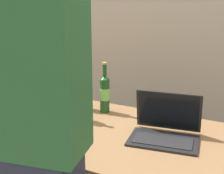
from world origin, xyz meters
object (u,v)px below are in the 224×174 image
Objects in this scene: laptop at (165,128)px; coffee_mug at (8,112)px; beer_bottle_dark at (80,102)px; beer_bottle_brown at (105,93)px; beer_bottle_amber at (83,91)px; beer_bottle_green at (70,100)px; person_figure at (29,158)px.

laptop reaches higher than coffee_mug.
beer_bottle_brown is at bearing 72.67° from beer_bottle_dark.
beer_bottle_amber is at bearing 118.32° from beer_bottle_dark.
beer_bottle_brown and beer_bottle_amber have the same top height.
beer_bottle_brown reaches higher than beer_bottle_green.
person_figure is at bearing -70.46° from beer_bottle_amber.
beer_bottle_brown is at bearing 157.74° from laptop.
laptop is at bearing -22.26° from beer_bottle_brown.
coffee_mug is at bearing -140.31° from beer_bottle_brown.
beer_bottle_amber is (-0.16, -0.02, -0.00)m from beer_bottle_brown.
laptop is 0.62m from beer_bottle_green.
person_figure reaches higher than beer_bottle_brown.
person_figure is at bearing -116.92° from laptop.
beer_bottle_dark reaches higher than coffee_mug.
person_figure is 16.38× the size of coffee_mug.
beer_bottle_green is 0.73m from person_figure.
beer_bottle_brown is 1.17× the size of beer_bottle_green.
beer_bottle_dark is 2.83× the size of coffee_mug.
beer_bottle_dark is (-0.52, -0.00, 0.06)m from laptop.
beer_bottle_dark is at bearing 25.11° from coffee_mug.
beer_bottle_brown is 0.18× the size of person_figure.
beer_bottle_brown is at bearing 99.19° from person_figure.
laptop is 3.56× the size of coffee_mug.
beer_bottle_dark is at bearing -61.68° from beer_bottle_amber.
laptop is 0.22× the size of person_figure.
beer_bottle_brown is 0.85m from person_figure.
laptop is 1.39× the size of beer_bottle_green.
beer_bottle_dark is 0.17× the size of person_figure.
beer_bottle_dark is at bearing 106.93° from person_figure.
beer_bottle_amber is at bearing 164.41° from laptop.
beer_bottle_amber reaches higher than beer_bottle_green.
person_figure is at bearing -80.81° from beer_bottle_brown.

